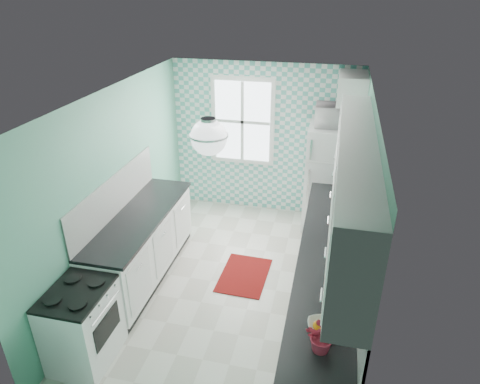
% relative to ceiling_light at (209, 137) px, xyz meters
% --- Properties ---
extents(floor, '(3.00, 4.40, 0.02)m').
position_rel_ceiling_light_xyz_m(floor, '(0.00, 0.80, -2.33)').
color(floor, silver).
rests_on(floor, ground).
extents(ceiling, '(3.00, 4.40, 0.02)m').
position_rel_ceiling_light_xyz_m(ceiling, '(0.00, 0.80, 0.19)').
color(ceiling, white).
rests_on(ceiling, wall_back).
extents(wall_back, '(3.00, 0.02, 2.50)m').
position_rel_ceiling_light_xyz_m(wall_back, '(0.00, 3.01, -1.07)').
color(wall_back, '#60AE91').
rests_on(wall_back, floor).
extents(wall_front, '(3.00, 0.02, 2.50)m').
position_rel_ceiling_light_xyz_m(wall_front, '(0.00, -1.41, -1.07)').
color(wall_front, '#60AE91').
rests_on(wall_front, floor).
extents(wall_left, '(0.02, 4.40, 2.50)m').
position_rel_ceiling_light_xyz_m(wall_left, '(-1.51, 0.80, -1.07)').
color(wall_left, '#60AE91').
rests_on(wall_left, floor).
extents(wall_right, '(0.02, 4.40, 2.50)m').
position_rel_ceiling_light_xyz_m(wall_right, '(1.51, 0.80, -1.07)').
color(wall_right, '#60AE91').
rests_on(wall_right, floor).
extents(accent_wall, '(3.00, 0.01, 2.50)m').
position_rel_ceiling_light_xyz_m(accent_wall, '(0.00, 2.99, -1.07)').
color(accent_wall, '#59B5A9').
rests_on(accent_wall, wall_back).
extents(window, '(1.04, 0.05, 1.44)m').
position_rel_ceiling_light_xyz_m(window, '(-0.35, 2.96, -0.77)').
color(window, white).
rests_on(window, wall_back).
extents(backsplash_right, '(0.02, 3.60, 0.51)m').
position_rel_ceiling_light_xyz_m(backsplash_right, '(1.49, 0.40, -1.13)').
color(backsplash_right, white).
rests_on(backsplash_right, wall_right).
extents(backsplash_left, '(0.02, 2.15, 0.51)m').
position_rel_ceiling_light_xyz_m(backsplash_left, '(-1.49, 0.73, -1.13)').
color(backsplash_left, white).
rests_on(backsplash_left, wall_left).
extents(upper_cabinets_right, '(0.33, 3.20, 0.90)m').
position_rel_ceiling_light_xyz_m(upper_cabinets_right, '(1.33, 0.20, -0.42)').
color(upper_cabinets_right, white).
rests_on(upper_cabinets_right, wall_right).
extents(upper_cabinet_fridge, '(0.40, 0.74, 0.40)m').
position_rel_ceiling_light_xyz_m(upper_cabinet_fridge, '(1.30, 2.63, -0.07)').
color(upper_cabinet_fridge, white).
rests_on(upper_cabinet_fridge, wall_right).
extents(ceiling_light, '(0.34, 0.34, 0.35)m').
position_rel_ceiling_light_xyz_m(ceiling_light, '(0.00, 0.00, 0.00)').
color(ceiling_light, silver).
rests_on(ceiling_light, ceiling).
extents(base_cabinets_right, '(0.60, 3.60, 0.90)m').
position_rel_ceiling_light_xyz_m(base_cabinets_right, '(1.20, 0.40, -1.87)').
color(base_cabinets_right, white).
rests_on(base_cabinets_right, floor).
extents(countertop_right, '(0.63, 3.60, 0.04)m').
position_rel_ceiling_light_xyz_m(countertop_right, '(1.19, 0.40, -1.40)').
color(countertop_right, black).
rests_on(countertop_right, base_cabinets_right).
extents(base_cabinets_left, '(0.60, 2.15, 0.90)m').
position_rel_ceiling_light_xyz_m(base_cabinets_left, '(-1.20, 0.73, -1.87)').
color(base_cabinets_left, white).
rests_on(base_cabinets_left, floor).
extents(countertop_left, '(0.63, 2.15, 0.04)m').
position_rel_ceiling_light_xyz_m(countertop_left, '(-1.19, 0.73, -1.40)').
color(countertop_left, black).
rests_on(countertop_left, base_cabinets_left).
extents(fridge, '(0.73, 0.73, 1.68)m').
position_rel_ceiling_light_xyz_m(fridge, '(1.11, 2.63, -1.48)').
color(fridge, white).
rests_on(fridge, floor).
extents(stove, '(0.57, 0.71, 0.86)m').
position_rel_ceiling_light_xyz_m(stove, '(-1.20, -0.72, -1.87)').
color(stove, silver).
rests_on(stove, floor).
extents(sink, '(0.44, 0.37, 0.53)m').
position_rel_ceiling_light_xyz_m(sink, '(1.20, 1.46, -1.39)').
color(sink, silver).
rests_on(sink, countertop_right).
extents(rug, '(0.64, 0.90, 0.01)m').
position_rel_ceiling_light_xyz_m(rug, '(0.12, 1.02, -2.32)').
color(rug, maroon).
rests_on(rug, floor).
extents(dish_towel, '(0.05, 0.25, 0.37)m').
position_rel_ceiling_light_xyz_m(dish_towel, '(0.89, 1.02, -1.84)').
color(dish_towel, '#5B9A92').
rests_on(dish_towel, base_cabinets_right).
extents(fruit_bowl, '(0.33, 0.33, 0.07)m').
position_rel_ceiling_light_xyz_m(fruit_bowl, '(1.20, -0.76, -1.35)').
color(fruit_bowl, white).
rests_on(fruit_bowl, countertop_right).
extents(potted_plant, '(0.29, 0.26, 0.31)m').
position_rel_ceiling_light_xyz_m(potted_plant, '(1.20, -0.97, -1.23)').
color(potted_plant, red).
rests_on(potted_plant, countertop_right).
extents(soap_bottle, '(0.09, 0.09, 0.19)m').
position_rel_ceiling_light_xyz_m(soap_bottle, '(1.25, 1.63, -1.29)').
color(soap_bottle, '#ACC8D0').
rests_on(soap_bottle, countertop_right).
extents(microwave, '(0.60, 0.41, 0.33)m').
position_rel_ceiling_light_xyz_m(microwave, '(1.11, 2.63, -0.48)').
color(microwave, silver).
rests_on(microwave, fridge).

